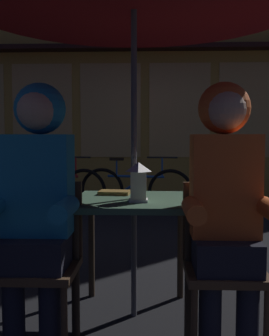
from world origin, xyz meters
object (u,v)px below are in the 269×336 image
at_px(chair_right, 222,257).
at_px(person_right_hooded, 225,191).
at_px(book, 115,192).
at_px(cafe_table, 134,215).
at_px(lantern, 139,181).
at_px(person_left_hooded, 37,190).
at_px(bicycle_third, 135,190).
at_px(bicycle_second, 51,189).
at_px(chair_left, 41,255).

xyz_separation_m(chair_right, person_right_hooded, (0.00, -0.06, 0.36)).
relative_size(person_right_hooded, book, 7.00).
height_order(cafe_table, lantern, lantern).
distance_m(chair_right, person_left_hooded, 1.03).
bearing_deg(person_left_hooded, bicycle_third, 84.73).
bearing_deg(chair_right, bicycle_third, 98.78).
bearing_deg(chair_right, lantern, 150.85).
relative_size(cafe_table, bicycle_second, 0.44).
bearing_deg(lantern, cafe_table, 104.75).
bearing_deg(bicycle_second, person_left_hooded, -77.22).
height_order(cafe_table, chair_right, chair_right).
bearing_deg(chair_left, chair_right, 0.00).
bearing_deg(chair_right, cafe_table, 142.45).
bearing_deg(bicycle_third, cafe_table, -88.07).
bearing_deg(chair_left, cafe_table, 37.55).
bearing_deg(person_left_hooded, person_right_hooded, 0.00).
height_order(person_left_hooded, bicycle_third, person_left_hooded).
xyz_separation_m(cafe_table, bicycle_third, (-0.12, 3.50, -0.29)).
distance_m(bicycle_second, bicycle_third, 1.26).
xyz_separation_m(lantern, bicycle_third, (-0.15, 3.62, -0.51)).
distance_m(bicycle_third, book, 3.34).
distance_m(chair_right, bicycle_second, 4.31).
bearing_deg(lantern, chair_right, -29.15).
bearing_deg(person_right_hooded, book, 135.21).
bearing_deg(chair_right, person_right_hooded, -90.00).
bearing_deg(chair_right, book, 138.00).
bearing_deg(bicycle_third, person_left_hooded, -95.27).
bearing_deg(chair_right, person_left_hooded, -176.61).
xyz_separation_m(cafe_table, chair_right, (0.48, -0.37, -0.15)).
distance_m(chair_left, person_left_hooded, 0.36).
relative_size(cafe_table, lantern, 3.20).
xyz_separation_m(chair_left, bicycle_second, (-0.89, 3.89, -0.14)).
height_order(lantern, bicycle_second, lantern).
xyz_separation_m(chair_right, bicycle_third, (-0.60, 3.87, -0.14)).
height_order(cafe_table, book, book).
bearing_deg(cafe_table, bicycle_third, 91.93).
bearing_deg(lantern, bicycle_third, 92.36).
xyz_separation_m(cafe_table, chair_left, (-0.48, -0.37, -0.15)).
distance_m(cafe_table, person_left_hooded, 0.67).
height_order(cafe_table, chair_left, chair_left).
bearing_deg(cafe_table, person_right_hooded, -41.57).
bearing_deg(book, lantern, -55.52).
relative_size(person_left_hooded, bicycle_third, 0.84).
distance_m(person_left_hooded, bicycle_second, 4.07).
xyz_separation_m(chair_left, book, (0.34, 0.55, 0.26)).
relative_size(chair_left, chair_right, 1.00).
bearing_deg(lantern, person_left_hooded, -149.00).
height_order(cafe_table, person_left_hooded, person_left_hooded).
bearing_deg(cafe_table, book, 126.17).
bearing_deg(bicycle_second, book, -69.60).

